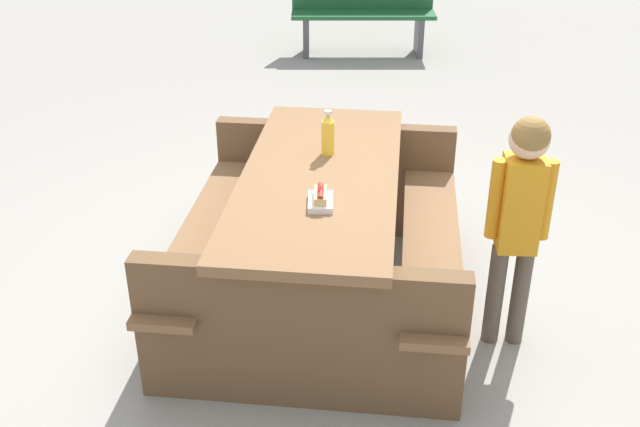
{
  "coord_description": "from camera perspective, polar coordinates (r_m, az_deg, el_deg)",
  "views": [
    {
      "loc": [
        3.31,
        0.12,
        2.3
      ],
      "look_at": [
        0.0,
        0.0,
        0.52
      ],
      "focal_mm": 42.1,
      "sensor_mm": 36.0,
      "label": 1
    }
  ],
  "objects": [
    {
      "name": "child_in_coat",
      "position": [
        3.47,
        14.98,
        0.63
      ],
      "size": [
        0.19,
        0.29,
        1.17
      ],
      "color": "brown",
      "rests_on": "ground"
    },
    {
      "name": "soda_bottle",
      "position": [
        3.82,
        0.6,
        6.04
      ],
      "size": [
        0.07,
        0.07,
        0.24
      ],
      "color": "yellow",
      "rests_on": "picnic_table"
    },
    {
      "name": "park_bench_near",
      "position": [
        8.21,
        3.28,
        15.14
      ],
      "size": [
        0.45,
        1.51,
        0.85
      ],
      "color": "#1E592D",
      "rests_on": "ground"
    },
    {
      "name": "ground_plane",
      "position": [
        4.03,
        0.0,
        -6.58
      ],
      "size": [
        30.0,
        30.0,
        0.0
      ],
      "primitive_type": "plane",
      "color": "gray",
      "rests_on": "ground"
    },
    {
      "name": "hotdog_tray",
      "position": [
        3.34,
        0.04,
        1.13
      ],
      "size": [
        0.18,
        0.11,
        0.08
      ],
      "color": "white",
      "rests_on": "picnic_table"
    },
    {
      "name": "picnic_table",
      "position": [
        3.8,
        0.0,
        -1.07
      ],
      "size": [
        1.91,
        1.54,
        0.75
      ],
      "color": "brown",
      "rests_on": "ground"
    }
  ]
}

